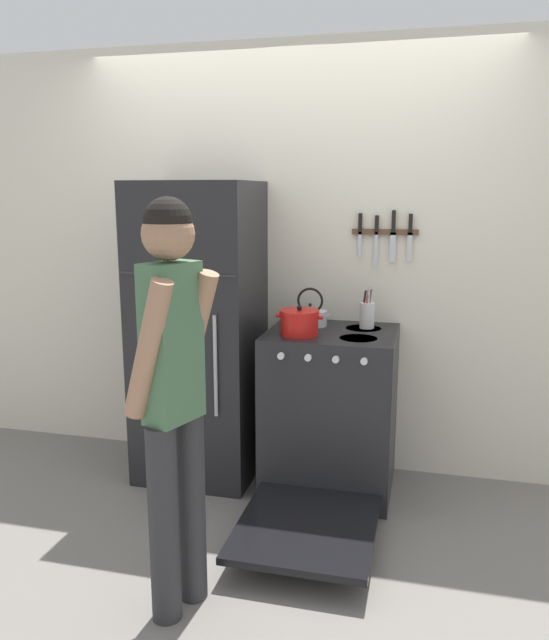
% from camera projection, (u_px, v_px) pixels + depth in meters
% --- Properties ---
extents(ground_plane, '(14.00, 14.00, 0.00)m').
position_uv_depth(ground_plane, '(291.00, 458.00, 4.03)').
color(ground_plane, slate).
extents(wall_back, '(10.00, 0.06, 2.55)m').
position_uv_depth(wall_back, '(293.00, 261.00, 3.80)').
color(wall_back, silver).
rests_on(wall_back, ground_plane).
extents(refrigerator, '(0.68, 0.63, 1.75)m').
position_uv_depth(refrigerator, '(199.00, 332.00, 3.68)').
color(refrigerator, black).
rests_on(refrigerator, ground_plane).
extents(stove_range, '(0.71, 1.38, 0.93)m').
position_uv_depth(stove_range, '(329.00, 413.00, 3.53)').
color(stove_range, '#232326').
rests_on(stove_range, ground_plane).
extents(dutch_oven_pot, '(0.26, 0.22, 0.16)m').
position_uv_depth(dutch_oven_pot, '(299.00, 322.00, 3.37)').
color(dutch_oven_pot, red).
rests_on(dutch_oven_pot, stove_range).
extents(tea_kettle, '(0.25, 0.20, 0.22)m').
position_uv_depth(tea_kettle, '(310.00, 315.00, 3.61)').
color(tea_kettle, silver).
rests_on(tea_kettle, stove_range).
extents(utensil_jar, '(0.08, 0.08, 0.24)m').
position_uv_depth(utensil_jar, '(367.00, 314.00, 3.54)').
color(utensil_jar, silver).
rests_on(utensil_jar, stove_range).
extents(person, '(0.34, 0.40, 1.68)m').
position_uv_depth(person, '(173.00, 386.00, 2.40)').
color(person, '#2D2D30').
rests_on(person, ground_plane).
extents(wall_knife_strip, '(0.38, 0.03, 0.33)m').
position_uv_depth(wall_knife_strip, '(386.00, 231.00, 3.58)').
color(wall_knife_strip, brown).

